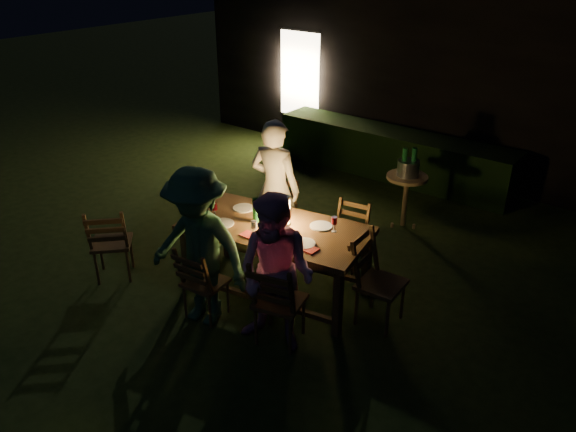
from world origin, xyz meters
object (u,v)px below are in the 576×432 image
Objects in this scene: chair_end at (378,296)px; ice_bucket at (408,168)px; person_opp_right at (276,274)px; bottle_table at (256,210)px; chair_spare at (113,255)px; bottle_bucket_b at (413,165)px; bottle_bucket_a at (404,165)px; person_house_side at (275,189)px; chair_far_left at (274,232)px; chair_far_right at (346,252)px; person_opp_left at (199,248)px; lantern at (282,213)px; chair_near_left at (205,294)px; dining_table at (276,233)px; side_table at (407,182)px; chair_near_right at (279,315)px.

chair_end is 3.45× the size of ice_bucket.
person_opp_right reaches higher than bottle_table.
chair_spare is 4.10m from bottle_bucket_b.
chair_spare is 3.13× the size of bottle_bucket_a.
chair_far_left is at bearing 91.25° from person_house_side.
chair_far_left is 2.03m from bottle_bucket_a.
person_house_side reaches higher than bottle_bucket_a.
person_opp_left is (-0.69, -1.75, 0.60)m from chair_far_right.
person_opp_left is at bearing -100.74° from bottle_bucket_a.
lantern is (1.78, 1.01, 0.71)m from chair_spare.
ice_bucket is (0.68, 3.26, 0.60)m from chair_near_left.
dining_table is 2.46m from side_table.
lantern reaches higher than chair_far_right.
chair_near_left reaches higher than chair_far_right.
person_opp_left reaches higher than bottle_bucket_a.
dining_table is 1.01m from chair_near_right.
chair_far_left is 3.19× the size of bottle_bucket_a.
person_opp_right is 5.14× the size of bottle_bucket_b.
ice_bucket is at bearing 70.58° from dining_table.
chair_end is at bearing -24.11° from chair_spare.
bottle_table reaches higher than chair_near_left.
bottle_bucket_b is (-0.78, 2.24, 0.62)m from chair_end.
chair_near_left is at bearing 89.95° from person_house_side.
chair_spare is (-2.33, -0.28, -0.01)m from chair_near_right.
chair_spare is 2.17m from lantern.
chair_far_right is at bearing 54.40° from bottle_table.
bottle_bucket_a reaches higher than chair_spare.
chair_far_right is at bearing -87.30° from bottle_bucket_a.
lantern is at bearing 123.00° from person_house_side.
person_opp_right reaches higher than dining_table.
chair_end is (0.81, -0.63, 0.03)m from chair_far_right.
person_house_side is 1.90m from bottle_bucket_a.
bottle_table is 0.93× the size of ice_bucket.
chair_far_right is 1.97m from person_opp_left.
lantern is (0.34, 0.90, 0.73)m from chair_near_left.
ice_bucket is (2.12, 3.38, 0.58)m from chair_spare.
person_opp_left is (1.45, 0.06, 0.57)m from chair_spare.
chair_near_left is at bearing 92.79° from chair_far_left.
bottle_table is at bearing -105.04° from bottle_bucket_b.
chair_spare reaches higher than ice_bucket.
bottle_bucket_a is at bearing 71.61° from dining_table.
chair_near_left is at bearing -110.92° from lantern.
bottle_bucket_a reaches higher than chair_far_left.
person_opp_left reaches higher than chair_near_left.
bottle_table is (0.34, -0.72, 0.69)m from chair_far_left.
ice_bucket reaches higher than chair_far_right.
lantern is at bearing 111.97° from chair_near_right.
dining_table is 2.40× the size of chair_far_right.
chair_spare is 0.61× the size of person_opp_right.
chair_near_left is at bearing -94.12° from bottle_table.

